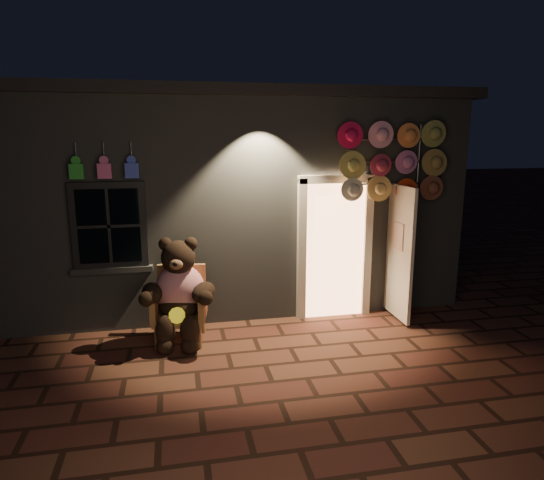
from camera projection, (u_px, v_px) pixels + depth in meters
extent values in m
plane|color=brown|center=(265.00, 365.00, 5.95)|extent=(60.00, 60.00, 0.00)
cube|color=slate|center=(227.00, 193.00, 9.42)|extent=(7.00, 5.00, 3.30)
cube|color=black|center=(225.00, 101.00, 9.05)|extent=(7.30, 5.30, 0.16)
cube|color=black|center=(109.00, 226.00, 6.64)|extent=(1.00, 0.10, 1.20)
cube|color=black|center=(109.00, 226.00, 6.62)|extent=(0.82, 0.06, 1.02)
cube|color=slate|center=(113.00, 270.00, 6.78)|extent=(1.10, 0.14, 0.08)
cube|color=#EFA46B|center=(334.00, 250.00, 7.40)|extent=(0.92, 0.10, 2.10)
cube|color=beige|center=(302.00, 252.00, 7.26)|extent=(0.12, 0.12, 2.20)
cube|color=beige|center=(367.00, 249.00, 7.47)|extent=(0.12, 0.12, 2.20)
cube|color=beige|center=(337.00, 179.00, 7.13)|extent=(1.16, 0.12, 0.12)
cube|color=beige|center=(400.00, 253.00, 7.21)|extent=(0.05, 0.80, 2.00)
cube|color=green|center=(77.00, 171.00, 6.34)|extent=(0.18, 0.07, 0.20)
cylinder|color=#59595E|center=(76.00, 152.00, 6.34)|extent=(0.02, 0.02, 0.25)
cube|color=#CF558C|center=(105.00, 171.00, 6.41)|extent=(0.18, 0.07, 0.20)
cylinder|color=#59595E|center=(104.00, 152.00, 6.41)|extent=(0.02, 0.02, 0.25)
cube|color=#364ABD|center=(132.00, 171.00, 6.47)|extent=(0.18, 0.07, 0.20)
cylinder|color=#59595E|center=(131.00, 151.00, 6.48)|extent=(0.02, 0.02, 0.25)
cube|color=#A58440|center=(180.00, 317.00, 6.58)|extent=(0.75, 0.71, 0.09)
cube|color=#A58440|center=(182.00, 287.00, 6.78)|extent=(0.67, 0.17, 0.66)
cube|color=#A58440|center=(156.00, 305.00, 6.50)|extent=(0.16, 0.57, 0.38)
cube|color=#A58440|center=(203.00, 304.00, 6.53)|extent=(0.16, 0.57, 0.38)
cylinder|color=#A58440|center=(156.00, 339.00, 6.35)|extent=(0.05, 0.05, 0.30)
cylinder|color=#A58440|center=(200.00, 338.00, 6.37)|extent=(0.05, 0.05, 0.30)
cylinder|color=#A58440|center=(163.00, 324.00, 6.86)|extent=(0.05, 0.05, 0.30)
cylinder|color=#A58440|center=(203.00, 323.00, 6.89)|extent=(0.05, 0.05, 0.30)
ellipsoid|color=red|center=(180.00, 290.00, 6.55)|extent=(0.74, 0.63, 0.70)
ellipsoid|color=black|center=(180.00, 306.00, 6.51)|extent=(0.62, 0.55, 0.33)
sphere|color=black|center=(178.00, 257.00, 6.40)|extent=(0.52, 0.52, 0.45)
sphere|color=black|center=(165.00, 244.00, 6.38)|extent=(0.18, 0.18, 0.18)
sphere|color=black|center=(191.00, 244.00, 6.40)|extent=(0.18, 0.18, 0.18)
ellipsoid|color=brown|center=(176.00, 264.00, 6.21)|extent=(0.19, 0.15, 0.14)
ellipsoid|color=black|center=(152.00, 293.00, 6.31)|extent=(0.34, 0.50, 0.26)
ellipsoid|color=black|center=(204.00, 292.00, 6.35)|extent=(0.45, 0.53, 0.26)
ellipsoid|color=black|center=(165.00, 331.00, 6.27)|extent=(0.26, 0.26, 0.44)
ellipsoid|color=black|center=(190.00, 331.00, 6.28)|extent=(0.26, 0.26, 0.44)
sphere|color=black|center=(165.00, 346.00, 6.25)|extent=(0.24, 0.24, 0.24)
sphere|color=black|center=(190.00, 346.00, 6.26)|extent=(0.24, 0.24, 0.24)
cylinder|color=yellow|center=(177.00, 315.00, 6.23)|extent=(0.23, 0.12, 0.21)
cylinder|color=#59595E|center=(415.00, 221.00, 7.47)|extent=(0.04, 0.04, 2.92)
cylinder|color=#59595E|center=(401.00, 139.00, 7.12)|extent=(1.30, 0.03, 0.03)
cylinder|color=#59595E|center=(399.00, 162.00, 7.19)|extent=(1.30, 0.03, 0.03)
cylinder|color=#59595E|center=(398.00, 183.00, 7.26)|extent=(1.30, 0.03, 0.03)
cylinder|color=#E0134A|center=(351.00, 136.00, 6.89)|extent=(0.37, 0.11, 0.37)
cylinder|color=#FDA4BB|center=(380.00, 136.00, 6.95)|extent=(0.37, 0.11, 0.37)
cylinder|color=#F78E47|center=(409.00, 136.00, 7.00)|extent=(0.37, 0.11, 0.37)
cylinder|color=#979A4A|center=(434.00, 136.00, 7.15)|extent=(0.37, 0.11, 0.37)
cylinder|color=#CCBF59|center=(351.00, 163.00, 6.95)|extent=(0.37, 0.11, 0.37)
cylinder|color=#A52E46|center=(380.00, 162.00, 7.00)|extent=(0.37, 0.11, 0.37)
cylinder|color=pink|center=(406.00, 162.00, 7.14)|extent=(0.37, 0.11, 0.37)
cylinder|color=#A28442|center=(434.00, 162.00, 7.20)|extent=(0.37, 0.11, 0.37)
cylinder|color=beige|center=(351.00, 189.00, 7.00)|extent=(0.37, 0.11, 0.37)
cylinder|color=#E3BC67|center=(377.00, 188.00, 7.14)|extent=(0.37, 0.11, 0.37)
cylinder|color=#FF4118|center=(405.00, 188.00, 7.20)|extent=(0.37, 0.11, 0.37)
cylinder|color=brown|center=(433.00, 187.00, 7.25)|extent=(0.37, 0.11, 0.37)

